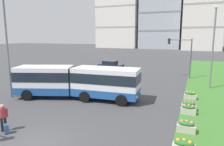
% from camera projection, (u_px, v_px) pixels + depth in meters
% --- Properties ---
extents(ground_plane, '(260.00, 260.00, 0.00)m').
position_uv_depth(ground_plane, '(36.00, 144.00, 11.41)').
color(ground_plane, '#424244').
extents(articulated_bus, '(12.00, 4.95, 3.00)m').
position_uv_depth(articulated_bus, '(77.00, 81.00, 19.47)').
color(articulated_bus, white).
rests_on(articulated_bus, ground).
extents(car_navy_sedan, '(4.48, 2.18, 1.58)m').
position_uv_depth(car_navy_sedan, '(111.00, 65.00, 36.53)').
color(car_navy_sedan, '#19234C').
rests_on(car_navy_sedan, ground).
extents(pedestrian_crossing, '(0.40, 0.48, 1.74)m').
position_uv_depth(pedestrian_crossing, '(3.00, 116.00, 12.78)').
color(pedestrian_crossing, black).
rests_on(pedestrian_crossing, ground).
extents(rolling_suitcase, '(0.43, 0.41, 0.97)m').
position_uv_depth(rolling_suitcase, '(7.00, 129.00, 12.55)').
color(rolling_suitcase, '#335693').
rests_on(rolling_suitcase, ground).
extents(flower_planter_0, '(1.10, 0.56, 0.74)m').
position_uv_depth(flower_planter_0, '(184.00, 146.00, 10.32)').
color(flower_planter_0, '#B7AD9E').
rests_on(flower_planter_0, grass_median).
extents(flower_planter_1, '(1.10, 0.56, 0.74)m').
position_uv_depth(flower_planter_1, '(186.00, 126.00, 12.61)').
color(flower_planter_1, '#B7AD9E').
rests_on(flower_planter_1, grass_median).
extents(flower_planter_2, '(1.10, 0.56, 0.74)m').
position_uv_depth(flower_planter_2, '(188.00, 109.00, 15.55)').
color(flower_planter_2, '#B7AD9E').
rests_on(flower_planter_2, grass_median).
extents(flower_planter_3, '(1.10, 0.56, 0.74)m').
position_uv_depth(flower_planter_3, '(189.00, 106.00, 16.34)').
color(flower_planter_3, '#B7AD9E').
rests_on(flower_planter_3, grass_median).
extents(flower_planter_4, '(1.10, 0.56, 0.74)m').
position_uv_depth(flower_planter_4, '(190.00, 95.00, 19.24)').
color(flower_planter_4, '#B7AD9E').
rests_on(flower_planter_4, grass_median).
extents(traffic_light_far_right, '(3.35, 0.28, 5.54)m').
position_uv_depth(traffic_light_far_right, '(183.00, 51.00, 28.51)').
color(traffic_light_far_right, '#474C51').
rests_on(traffic_light_far_right, ground).
extents(streetlight_left, '(0.70, 0.28, 9.92)m').
position_uv_depth(streetlight_left, '(7.00, 41.00, 19.17)').
color(streetlight_left, slate).
rests_on(streetlight_left, ground).
extents(streetlight_median, '(0.70, 0.28, 9.02)m').
position_uv_depth(streetlight_median, '(213.00, 45.00, 22.43)').
color(streetlight_median, slate).
rests_on(streetlight_median, ground).
extents(apartment_tower_westcentre, '(18.64, 16.96, 40.12)m').
position_uv_depth(apartment_tower_westcentre, '(162.00, 6.00, 97.92)').
color(apartment_tower_westcentre, '#9EA3AD').
rests_on(apartment_tower_westcentre, ground).
extents(apartment_tower_centre, '(15.54, 17.56, 36.23)m').
position_uv_depth(apartment_tower_centre, '(204.00, 7.00, 87.41)').
color(apartment_tower_centre, silver).
rests_on(apartment_tower_centre, ground).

